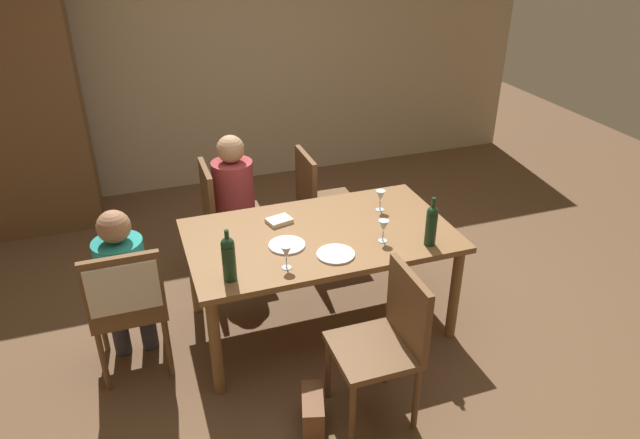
# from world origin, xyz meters

# --- Properties ---
(ground_plane) EXTENTS (10.00, 10.00, 0.00)m
(ground_plane) POSITION_xyz_m (0.00, 0.00, 0.00)
(ground_plane) COLOR brown
(rear_room_partition) EXTENTS (6.40, 0.12, 2.70)m
(rear_room_partition) POSITION_xyz_m (0.00, 2.70, 1.35)
(rear_room_partition) COLOR tan
(rear_room_partition) RESTS_ON ground_plane
(armoire_cabinet) EXTENTS (1.18, 0.62, 2.18)m
(armoire_cabinet) POSITION_xyz_m (-1.97, 2.25, 1.10)
(armoire_cabinet) COLOR brown
(armoire_cabinet) RESTS_ON ground_plane
(dining_table) EXTENTS (1.73, 1.00, 0.73)m
(dining_table) POSITION_xyz_m (0.00, 0.00, 0.65)
(dining_table) COLOR brown
(dining_table) RESTS_ON ground_plane
(chair_left_end) EXTENTS (0.44, 0.46, 0.92)m
(chair_left_end) POSITION_xyz_m (-1.25, -0.12, 0.59)
(chair_left_end) COLOR brown
(chair_left_end) RESTS_ON ground_plane
(chair_far_left) EXTENTS (0.44, 0.44, 0.92)m
(chair_far_left) POSITION_xyz_m (-0.48, 0.88, 0.53)
(chair_far_left) COLOR brown
(chair_far_left) RESTS_ON ground_plane
(chair_far_right) EXTENTS (0.44, 0.44, 0.92)m
(chair_far_right) POSITION_xyz_m (0.30, 0.88, 0.53)
(chair_far_right) COLOR brown
(chair_far_right) RESTS_ON ground_plane
(chair_near) EXTENTS (0.44, 0.44, 0.92)m
(chair_near) POSITION_xyz_m (0.09, -0.88, 0.53)
(chair_near) COLOR brown
(chair_near) RESTS_ON ground_plane
(person_woman_host) EXTENTS (0.29, 0.34, 1.10)m
(person_woman_host) POSITION_xyz_m (-1.25, 0.03, 0.64)
(person_woman_host) COLOR #33333D
(person_woman_host) RESTS_ON ground_plane
(person_man_bearded) EXTENTS (0.36, 0.31, 1.14)m
(person_man_bearded) POSITION_xyz_m (-0.36, 0.88, 0.66)
(person_man_bearded) COLOR #33333D
(person_man_bearded) RESTS_ON ground_plane
(wine_bottle_tall_green) EXTENTS (0.07, 0.07, 0.33)m
(wine_bottle_tall_green) POSITION_xyz_m (0.61, -0.36, 0.87)
(wine_bottle_tall_green) COLOR #19381E
(wine_bottle_tall_green) RESTS_ON dining_table
(wine_bottle_dark_red) EXTENTS (0.08, 0.08, 0.32)m
(wine_bottle_dark_red) POSITION_xyz_m (-0.66, -0.34, 0.88)
(wine_bottle_dark_red) COLOR #19381E
(wine_bottle_dark_red) RESTS_ON dining_table
(wine_glass_near_left) EXTENTS (0.07, 0.07, 0.15)m
(wine_glass_near_left) POSITION_xyz_m (-0.32, -0.33, 0.84)
(wine_glass_near_left) COLOR silver
(wine_glass_near_left) RESTS_ON dining_table
(wine_glass_centre) EXTENTS (0.07, 0.07, 0.15)m
(wine_glass_centre) POSITION_xyz_m (0.50, 0.17, 0.84)
(wine_glass_centre) COLOR silver
(wine_glass_centre) RESTS_ON dining_table
(wine_glass_near_right) EXTENTS (0.07, 0.07, 0.15)m
(wine_glass_near_right) POSITION_xyz_m (0.34, -0.23, 0.84)
(wine_glass_near_right) COLOR silver
(wine_glass_near_right) RESTS_ON dining_table
(dinner_plate_host) EXTENTS (0.24, 0.24, 0.01)m
(dinner_plate_host) POSITION_xyz_m (-0.00, -0.29, 0.74)
(dinner_plate_host) COLOR white
(dinner_plate_host) RESTS_ON dining_table
(dinner_plate_guest_left) EXTENTS (0.23, 0.23, 0.01)m
(dinner_plate_guest_left) POSITION_xyz_m (-0.25, -0.09, 0.74)
(dinner_plate_guest_left) COLOR white
(dinner_plate_guest_left) RESTS_ON dining_table
(folded_napkin) EXTENTS (0.19, 0.16, 0.03)m
(folded_napkin) POSITION_xyz_m (-0.21, 0.22, 0.74)
(folded_napkin) COLOR beige
(folded_napkin) RESTS_ON dining_table
(handbag) EXTENTS (0.19, 0.30, 0.22)m
(handbag) POSITION_xyz_m (-0.35, -0.88, 0.11)
(handbag) COLOR brown
(handbag) RESTS_ON ground_plane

